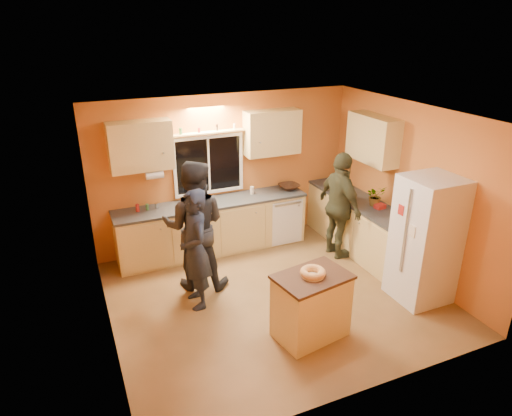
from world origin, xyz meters
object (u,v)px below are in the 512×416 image
person_left (195,250)px  person_center (194,226)px  island (311,305)px  person_right (340,206)px  refrigerator (426,240)px

person_left → person_center: 0.52m
island → person_right: size_ratio=0.55×
refrigerator → person_right: (-0.39, 1.53, -0.01)m
person_left → person_right: person_right is taller
person_right → person_center: bearing=87.8°
island → person_right: bearing=38.9°
refrigerator → person_center: person_center is taller
refrigerator → person_right: 1.57m
island → person_left: (-1.10, 1.22, 0.41)m
person_center → island: bearing=143.8°
person_center → person_left: bearing=98.7°
person_left → person_right: 2.60m
refrigerator → island: refrigerator is taller
island → person_right: person_right is taller
refrigerator → person_left: (-2.95, 1.08, -0.05)m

